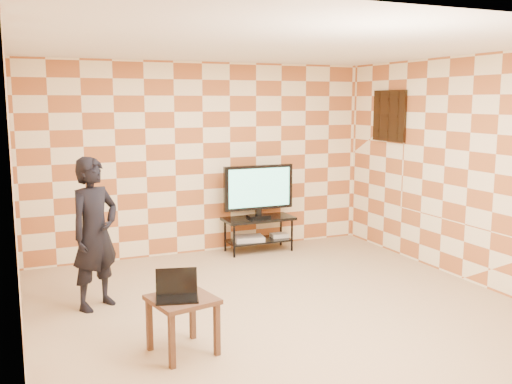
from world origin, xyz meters
TOP-DOWN VIEW (x-y plane):
  - floor at (0.00, 0.00)m, footprint 5.00×5.00m
  - wall_back at (0.00, 2.50)m, footprint 5.00×0.02m
  - wall_front at (0.00, -2.50)m, footprint 5.00×0.02m
  - wall_left at (-2.50, 0.00)m, footprint 0.02×5.00m
  - wall_right at (2.50, 0.00)m, footprint 0.02×5.00m
  - ceiling at (0.00, 0.00)m, footprint 5.00×5.00m
  - wall_art at (2.47, 1.55)m, footprint 0.04×0.72m
  - tv_stand at (0.72, 2.18)m, footprint 1.02×0.46m
  - tv at (0.72, 2.18)m, footprint 1.04×0.20m
  - dvd_player at (0.56, 2.16)m, footprint 0.46×0.36m
  - game_console at (1.06, 2.19)m, footprint 0.26×0.19m
  - side_table at (-1.23, -0.66)m, footprint 0.61×0.61m
  - laptop at (-1.27, -0.66)m, footprint 0.41×0.36m
  - person at (-1.75, 0.77)m, footprint 0.70×0.64m

SIDE VIEW (x-z plane):
  - floor at x=0.00m, z-range 0.00..0.00m
  - game_console at x=1.06m, z-range 0.17..0.23m
  - dvd_player at x=0.56m, z-range 0.17..0.24m
  - tv_stand at x=0.72m, z-range 0.12..0.62m
  - side_table at x=-1.23m, z-range 0.16..0.66m
  - laptop at x=-1.27m, z-range 0.43..0.67m
  - person at x=-1.75m, z-range 0.00..1.60m
  - tv at x=0.72m, z-range 0.54..1.30m
  - wall_back at x=0.00m, z-range 0.00..2.70m
  - wall_front at x=0.00m, z-range 0.00..2.70m
  - wall_left at x=-2.50m, z-range 0.00..2.70m
  - wall_right at x=2.50m, z-range 0.00..2.70m
  - wall_art at x=2.47m, z-range 1.59..2.31m
  - ceiling at x=0.00m, z-range 2.69..2.71m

